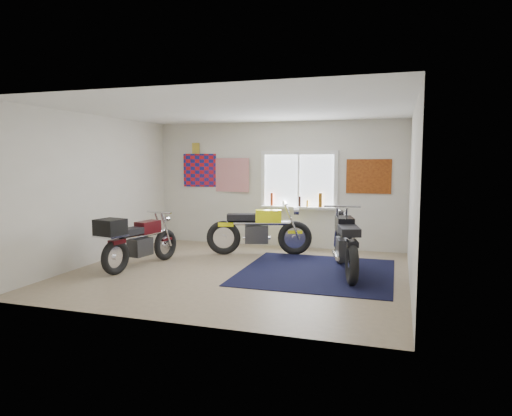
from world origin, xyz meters
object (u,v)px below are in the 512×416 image
(navy_rug, at_px, (317,272))
(black_chrome_bike, at_px, (346,245))
(maroon_tourer, at_px, (136,241))
(yellow_triumph, at_px, (259,231))

(navy_rug, bearing_deg, black_chrome_bike, 8.88)
(maroon_tourer, bearing_deg, black_chrome_bike, -67.05)
(navy_rug, relative_size, maroon_tourer, 1.40)
(navy_rug, xyz_separation_m, maroon_tourer, (-3.05, -0.68, 0.48))
(maroon_tourer, bearing_deg, navy_rug, -66.57)
(navy_rug, xyz_separation_m, black_chrome_bike, (0.46, 0.07, 0.47))
(yellow_triumph, bearing_deg, black_chrome_bike, -46.27)
(navy_rug, height_order, yellow_triumph, yellow_triumph)
(navy_rug, height_order, black_chrome_bike, black_chrome_bike)
(navy_rug, distance_m, maroon_tourer, 3.16)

